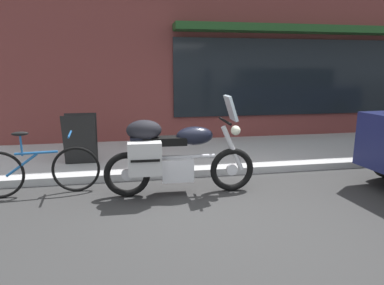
% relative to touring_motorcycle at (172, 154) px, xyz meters
% --- Properties ---
extents(ground_plane, '(80.00, 80.00, 0.00)m').
position_rel_touring_motorcycle_xyz_m(ground_plane, '(0.61, -0.61, -0.60)').
color(ground_plane, '#2E2E2E').
extents(touring_motorcycle, '(2.15, 0.64, 1.40)m').
position_rel_touring_motorcycle_xyz_m(touring_motorcycle, '(0.00, 0.00, 0.00)').
color(touring_motorcycle, black).
rests_on(touring_motorcycle, ground_plane).
extents(parked_bicycle, '(1.68, 0.48, 0.93)m').
position_rel_touring_motorcycle_xyz_m(parked_bicycle, '(-1.86, 0.33, -0.24)').
color(parked_bicycle, black).
rests_on(parked_bicycle, ground_plane).
extents(sandwich_board_sign, '(0.55, 0.40, 0.87)m').
position_rel_touring_motorcycle_xyz_m(sandwich_board_sign, '(-1.43, 1.51, -0.05)').
color(sandwich_board_sign, black).
rests_on(sandwich_board_sign, sidewalk_curb).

